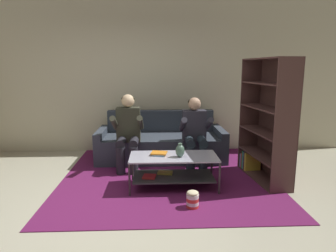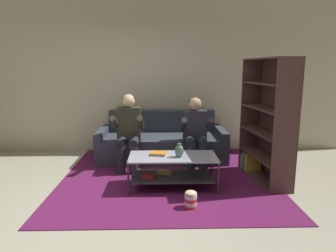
{
  "view_description": "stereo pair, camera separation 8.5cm",
  "coord_description": "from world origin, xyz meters",
  "px_view_note": "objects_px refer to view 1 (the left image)",
  "views": [
    {
      "loc": [
        0.37,
        -3.42,
        1.62
      ],
      "look_at": [
        0.56,
        0.98,
        0.76
      ],
      "focal_mm": 32.0,
      "sensor_mm": 36.0,
      "label": 1
    },
    {
      "loc": [
        0.45,
        -3.42,
        1.62
      ],
      "look_at": [
        0.56,
        0.98,
        0.76
      ],
      "focal_mm": 32.0,
      "sensor_mm": 36.0,
      "label": 2
    }
  ],
  "objects_px": {
    "book_stack": "(159,154)",
    "popcorn_tub": "(193,199)",
    "couch": "(161,143)",
    "vase": "(180,150)",
    "bookshelf": "(267,126)",
    "person_seated_left": "(128,129)",
    "coffee_table": "(173,167)",
    "person_seated_right": "(195,130)"
  },
  "relations": [
    {
      "from": "coffee_table",
      "to": "bookshelf",
      "type": "height_order",
      "value": "bookshelf"
    },
    {
      "from": "vase",
      "to": "popcorn_tub",
      "type": "xyz_separation_m",
      "value": [
        0.1,
        -0.59,
        -0.43
      ]
    },
    {
      "from": "person_seated_left",
      "to": "person_seated_right",
      "type": "relative_size",
      "value": 1.05
    },
    {
      "from": "couch",
      "to": "popcorn_tub",
      "type": "height_order",
      "value": "couch"
    },
    {
      "from": "vase",
      "to": "book_stack",
      "type": "height_order",
      "value": "vase"
    },
    {
      "from": "person_seated_left",
      "to": "book_stack",
      "type": "distance_m",
      "value": 0.93
    },
    {
      "from": "book_stack",
      "to": "popcorn_tub",
      "type": "relative_size",
      "value": 1.11
    },
    {
      "from": "vase",
      "to": "bookshelf",
      "type": "relative_size",
      "value": 0.11
    },
    {
      "from": "person_seated_right",
      "to": "coffee_table",
      "type": "bearing_deg",
      "value": -116.74
    },
    {
      "from": "book_stack",
      "to": "person_seated_left",
      "type": "bearing_deg",
      "value": 122.31
    },
    {
      "from": "vase",
      "to": "book_stack",
      "type": "xyz_separation_m",
      "value": [
        -0.28,
        0.1,
        -0.07
      ]
    },
    {
      "from": "person_seated_left",
      "to": "coffee_table",
      "type": "height_order",
      "value": "person_seated_left"
    },
    {
      "from": "couch",
      "to": "vase",
      "type": "distance_m",
      "value": 1.47
    },
    {
      "from": "coffee_table",
      "to": "popcorn_tub",
      "type": "distance_m",
      "value": 0.69
    },
    {
      "from": "person_seated_left",
      "to": "bookshelf",
      "type": "xyz_separation_m",
      "value": [
        2.07,
        -0.5,
        0.13
      ]
    },
    {
      "from": "book_stack",
      "to": "coffee_table",
      "type": "bearing_deg",
      "value": -16.77
    },
    {
      "from": "person_seated_right",
      "to": "couch",
      "type": "bearing_deg",
      "value": 133.98
    },
    {
      "from": "person_seated_left",
      "to": "person_seated_right",
      "type": "height_order",
      "value": "person_seated_left"
    },
    {
      "from": "couch",
      "to": "book_stack",
      "type": "height_order",
      "value": "couch"
    },
    {
      "from": "bookshelf",
      "to": "book_stack",
      "type": "bearing_deg",
      "value": -170.26
    },
    {
      "from": "couch",
      "to": "bookshelf",
      "type": "xyz_separation_m",
      "value": [
        1.53,
        -1.05,
        0.51
      ]
    },
    {
      "from": "couch",
      "to": "vase",
      "type": "height_order",
      "value": "couch"
    },
    {
      "from": "vase",
      "to": "book_stack",
      "type": "relative_size",
      "value": 0.79
    },
    {
      "from": "person_seated_left",
      "to": "book_stack",
      "type": "bearing_deg",
      "value": -57.69
    },
    {
      "from": "person_seated_right",
      "to": "coffee_table",
      "type": "relative_size",
      "value": 0.97
    },
    {
      "from": "couch",
      "to": "coffee_table",
      "type": "bearing_deg",
      "value": -84.7
    },
    {
      "from": "vase",
      "to": "bookshelf",
      "type": "bearing_deg",
      "value": 16.05
    },
    {
      "from": "book_stack",
      "to": "bookshelf",
      "type": "height_order",
      "value": "bookshelf"
    },
    {
      "from": "coffee_table",
      "to": "person_seated_right",
      "type": "bearing_deg",
      "value": 63.26
    },
    {
      "from": "coffee_table",
      "to": "popcorn_tub",
      "type": "xyz_separation_m",
      "value": [
        0.2,
        -0.64,
        -0.19
      ]
    },
    {
      "from": "person_seated_left",
      "to": "bookshelf",
      "type": "relative_size",
      "value": 0.69
    },
    {
      "from": "coffee_table",
      "to": "person_seated_left",
      "type": "bearing_deg",
      "value": 129.04
    },
    {
      "from": "vase",
      "to": "coffee_table",
      "type": "bearing_deg",
      "value": 152.9
    },
    {
      "from": "couch",
      "to": "coffee_table",
      "type": "relative_size",
      "value": 1.89
    },
    {
      "from": "person_seated_left",
      "to": "vase",
      "type": "relative_size",
      "value": 6.4
    },
    {
      "from": "coffee_table",
      "to": "book_stack",
      "type": "bearing_deg",
      "value": 163.23
    },
    {
      "from": "coffee_table",
      "to": "bookshelf",
      "type": "bearing_deg",
      "value": 13.1
    },
    {
      "from": "person_seated_right",
      "to": "bookshelf",
      "type": "xyz_separation_m",
      "value": [
        0.99,
        -0.49,
        0.16
      ]
    },
    {
      "from": "couch",
      "to": "coffee_table",
      "type": "height_order",
      "value": "couch"
    },
    {
      "from": "person_seated_right",
      "to": "popcorn_tub",
      "type": "xyz_separation_m",
      "value": [
        -0.21,
        -1.45,
        -0.52
      ]
    },
    {
      "from": "couch",
      "to": "bookshelf",
      "type": "height_order",
      "value": "bookshelf"
    },
    {
      "from": "popcorn_tub",
      "to": "bookshelf",
      "type": "bearing_deg",
      "value": 38.57
    }
  ]
}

